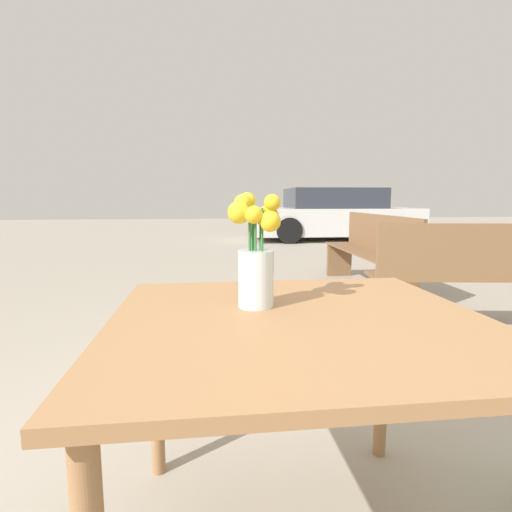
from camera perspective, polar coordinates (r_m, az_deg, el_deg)
name	(u,v)px	position (r m, az deg, el deg)	size (l,w,h in m)	color
table_front	(299,347)	(1.11, 6.14, -12.79)	(1.00, 0.94, 0.71)	#9E7047
flower_vase	(256,259)	(1.14, 0.04, -0.43)	(0.15, 0.15, 0.33)	silver
bench_near	(470,277)	(3.35, 28.22, -2.60)	(1.47, 0.57, 0.85)	brown
bench_middle	(371,249)	(4.59, 16.16, 1.01)	(0.42, 1.94, 0.85)	brown
parked_car	(333,215)	(10.36, 10.90, 5.75)	(4.17, 2.08, 1.28)	silver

